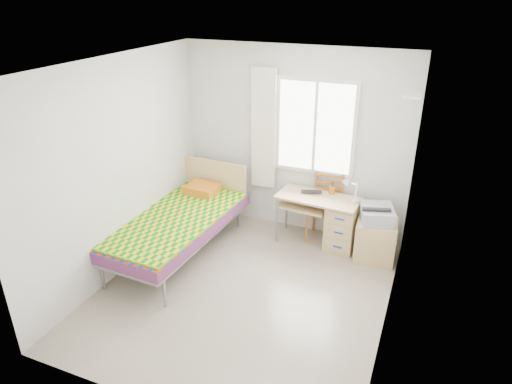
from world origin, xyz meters
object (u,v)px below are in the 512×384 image
Objects in this scene: desk at (338,221)px; printer at (377,214)px; chair at (326,204)px; cabinet at (375,240)px; bed at (180,221)px.

printer is (0.51, -0.11, 0.27)m from desk.
desk is 1.19× the size of chair.
cabinet is (0.53, -0.13, -0.10)m from desk.
printer is (-0.02, 0.02, 0.37)m from cabinet.
bed is at bearing -178.02° from printer.
bed reaches higher than printer.
desk is 0.30m from chair.
bed is 2.00× the size of desk.
desk is 0.59m from printer.
chair is at bearing 143.30° from printer.
cabinet is (0.74, -0.28, -0.26)m from chair.
bed is 4.15× the size of cabinet.
printer is at bearing -24.88° from chair.
chair is at bearing 149.87° from desk.
chair is at bearing 35.99° from bed.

